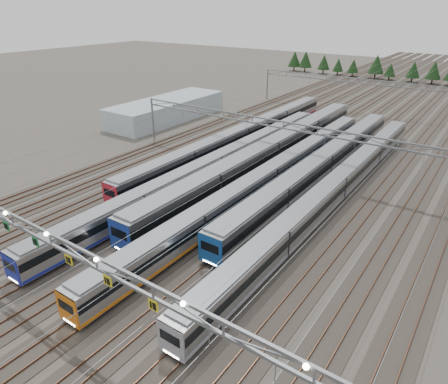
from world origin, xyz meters
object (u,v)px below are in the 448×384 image
Objects in this scene: train_a at (242,136)px; gantry_mid at (283,131)px; train_e at (322,165)px; west_shed at (167,109)px; train_f at (336,187)px; gantry_far at (371,86)px; train_d at (269,177)px; train_c at (270,152)px; gantry_near at (49,242)px; train_b at (215,165)px.

train_a is 13.44m from gantry_mid.
west_shed reaches higher than train_e.
west_shed is at bearing 164.01° from train_e.
train_e is (18.00, -5.67, 0.09)m from train_a.
gantry_far is (-11.25, 50.82, 4.44)m from train_f.
train_f is at bearing 14.29° from train_d.
train_f is (22.50, -11.76, -0.11)m from train_a.
train_f is (13.50, -6.02, -0.37)m from train_c.
gantry_near is 63.73m from west_shed.
train_d is at bearing -118.21° from train_e.
train_f is (18.00, 2.81, 0.02)m from train_b.
train_b is 35.86m from west_shed.
train_d is (9.00, 0.51, 0.03)m from train_b.
train_b is at bearing -146.59° from train_e.
train_e is 1.01× the size of gantry_near.
train_e is (4.50, 8.39, 0.19)m from train_d.
west_shed reaches higher than train_c.
gantry_near is 1.00× the size of gantry_far.
west_shed is at bearing 165.11° from train_a.
gantry_mid is 38.08m from west_shed.
gantry_mid is (6.75, 8.63, 4.46)m from train_b.
west_shed reaches higher than train_d.
gantry_mid is at bearing -4.94° from train_c.
west_shed reaches higher than train_b.
train_b is 54.24m from gantry_far.
train_e is 41.26m from gantry_near.
train_b is at bearing -171.14° from train_f.
gantry_mid reaches higher than train_b.
gantry_far is (-6.75, 44.73, 4.23)m from train_e.
train_b is 11.83m from gantry_mid.
gantry_far reaches higher than train_b.
west_shed is at bearing 151.57° from train_d.
gantry_near reaches higher than train_e.
train_a is 25.35m from west_shed.
west_shed is (-35.70, 52.57, -4.83)m from gantry_near.
gantry_mid is at bearing 152.63° from train_f.
train_a is 40.88m from gantry_far.
train_c is 35.67m from west_shed.
gantry_mid is at bearing -90.00° from gantry_far.
gantry_mid is (2.25, -0.19, 4.06)m from train_c.
gantry_far reaches higher than train_d.
gantry_far is (0.00, 45.00, 0.00)m from gantry_mid.
train_c is 0.96× the size of train_d.
gantry_near is 1.00× the size of gantry_mid.
gantry_far reaches higher than train_f.
train_b is at bearing -36.02° from west_shed.
train_f is 1.17× the size of gantry_far.
gantry_far is (11.25, 39.06, 4.32)m from train_a.
gantry_far is 48.52m from west_shed.
train_f is at bearing -27.60° from train_a.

